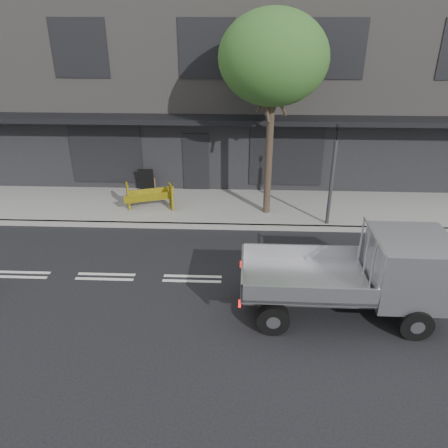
% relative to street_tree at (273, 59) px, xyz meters
% --- Properties ---
extents(ground, '(80.00, 80.00, 0.00)m').
position_rel_street_tree_xyz_m(ground, '(-2.20, -4.20, -5.28)').
color(ground, black).
rests_on(ground, ground).
extents(sidewalk, '(32.00, 3.20, 0.15)m').
position_rel_street_tree_xyz_m(sidewalk, '(-2.20, 0.50, -5.20)').
color(sidewalk, gray).
rests_on(sidewalk, ground).
extents(kerb, '(32.00, 0.20, 0.15)m').
position_rel_street_tree_xyz_m(kerb, '(-2.20, -1.10, -5.20)').
color(kerb, gray).
rests_on(kerb, ground).
extents(building_main, '(26.00, 10.00, 8.00)m').
position_rel_street_tree_xyz_m(building_main, '(-2.20, 7.10, -1.28)').
color(building_main, slate).
rests_on(building_main, ground).
extents(street_tree, '(3.40, 3.40, 6.74)m').
position_rel_street_tree_xyz_m(street_tree, '(0.00, 0.00, 0.00)').
color(street_tree, '#382B21').
rests_on(street_tree, ground).
extents(traffic_light_pole, '(0.12, 0.12, 3.50)m').
position_rel_street_tree_xyz_m(traffic_light_pole, '(2.00, -0.85, -3.63)').
color(traffic_light_pole, '#2D2D30').
rests_on(traffic_light_pole, ground).
extents(flatbed_ute, '(4.69, 1.99, 2.16)m').
position_rel_street_tree_xyz_m(flatbed_ute, '(2.53, -5.51, -4.04)').
color(flatbed_ute, black).
rests_on(flatbed_ute, ground).
extents(construction_barrier, '(1.80, 1.17, 0.94)m').
position_rel_street_tree_xyz_m(construction_barrier, '(-4.19, -0.08, -4.66)').
color(construction_barrier, yellow).
rests_on(construction_barrier, sidewalk).
extents(sandwich_board, '(0.62, 0.44, 0.93)m').
position_rel_street_tree_xyz_m(sandwich_board, '(-4.64, 1.80, -4.66)').
color(sandwich_board, black).
rests_on(sandwich_board, sidewalk).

